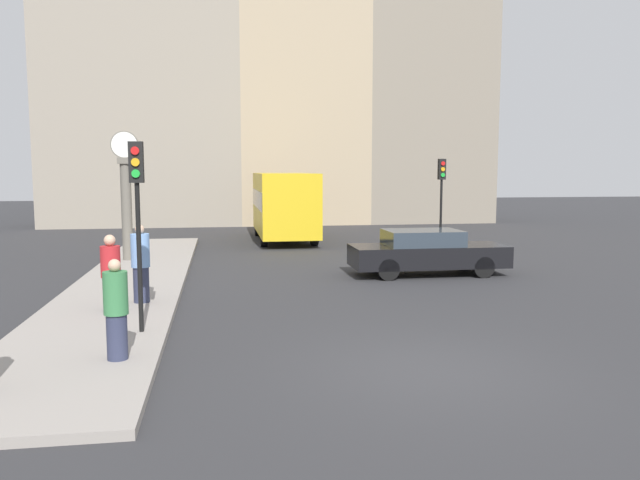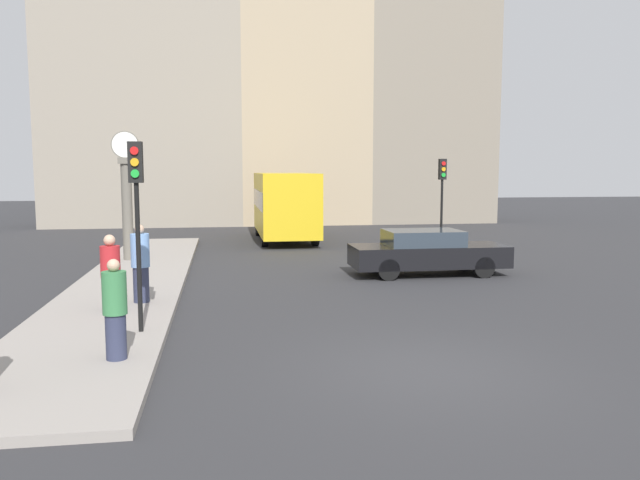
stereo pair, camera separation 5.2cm
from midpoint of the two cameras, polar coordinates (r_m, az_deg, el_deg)
ground_plane at (r=10.42m, az=9.70°, el=-11.64°), size 120.00×120.00×0.00m
sidewalk_corner at (r=18.45m, az=-16.91°, el=-3.67°), size 2.95×21.27×0.14m
building_row at (r=38.59m, az=-3.89°, el=14.04°), size 26.47×5.00×18.93m
sedan_car at (r=19.42m, az=9.67°, el=-1.09°), size 4.74×1.75×1.39m
bus_distant at (r=28.57m, az=-3.38°, el=3.44°), size 2.45×7.17×3.07m
traffic_light_near at (r=12.15m, az=-16.48°, el=3.85°), size 0.26×0.24×3.60m
traffic_light_far at (r=23.50m, az=10.99°, el=4.80°), size 0.26×0.24×3.62m
street_clock at (r=22.28m, az=-17.36°, el=3.65°), size 0.93×0.46×4.39m
pedestrian_blue_stripe at (r=15.07m, az=-16.17°, el=-2.13°), size 0.43×0.43×1.82m
pedestrian_green_hoodie at (r=10.67m, az=-18.28°, el=-6.11°), size 0.39×0.39×1.65m
pedestrian_red_top at (r=14.40m, az=-18.67°, el=-2.91°), size 0.42×0.42×1.68m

